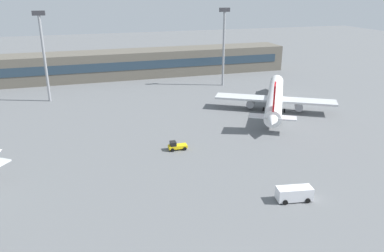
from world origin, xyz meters
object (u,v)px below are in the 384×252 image
object	(u,v)px
airplane_mid	(275,97)
baggage_tug_yellow	(176,146)
service_van_white	(294,193)
floodlight_tower_west	(224,41)
floodlight_tower_east	(43,50)

from	to	relation	value
airplane_mid	baggage_tug_yellow	world-z (taller)	airplane_mid
service_van_white	floodlight_tower_west	xyz separation A→B (m)	(15.77, 68.25, 12.75)
floodlight_tower_west	floodlight_tower_east	bearing A→B (deg)	-177.16
airplane_mid	floodlight_tower_west	xyz separation A→B (m)	(-3.30, 27.65, 10.62)
airplane_mid	floodlight_tower_east	bearing A→B (deg)	155.65
service_van_white	floodlight_tower_east	world-z (taller)	floodlight_tower_east
airplane_mid	floodlight_tower_west	bearing A→B (deg)	96.81
airplane_mid	service_van_white	size ratio (longest dim) A/B	7.07
floodlight_tower_west	airplane_mid	bearing A→B (deg)	-83.19
service_van_white	floodlight_tower_west	size ratio (longest dim) A/B	0.23
floodlight_tower_east	airplane_mid	bearing A→B (deg)	-24.35
baggage_tug_yellow	floodlight_tower_east	bearing A→B (deg)	120.01
baggage_tug_yellow	floodlight_tower_west	xyz separation A→B (m)	(27.44, 45.26, 13.07)
airplane_mid	floodlight_tower_east	size ratio (longest dim) A/B	1.61
service_van_white	baggage_tug_yellow	bearing A→B (deg)	116.93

